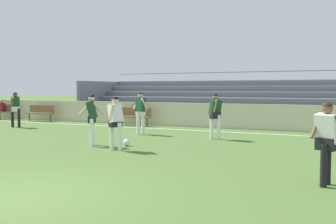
{
  "coord_description": "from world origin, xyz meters",
  "views": [
    {
      "loc": [
        5.21,
        -4.77,
        1.87
      ],
      "look_at": [
        -0.72,
        7.76,
        1.02
      ],
      "focal_mm": 41.14,
      "sensor_mm": 36.0,
      "label": 1
    }
  ],
  "objects_px": {
    "player_dark_dropping_back": "(215,112)",
    "soccer_ball": "(126,143)",
    "player_dark_pressing_high": "(15,106)",
    "bench_far_right": "(3,110)",
    "bench_centre_sideline": "(41,112)",
    "bench_near_wall_gap": "(134,115)",
    "player_white_challenging": "(115,118)",
    "player_dark_trailing_run": "(92,115)",
    "player_dark_overlapping": "(140,109)",
    "bleacher_stand": "(318,101)",
    "spectator_seated": "(1,108)",
    "player_white_on_ball": "(326,136)"
  },
  "relations": [
    {
      "from": "player_white_on_ball",
      "to": "bench_far_right",
      "type": "bearing_deg",
      "value": 154.64
    },
    {
      "from": "bench_near_wall_gap",
      "to": "player_dark_pressing_high",
      "type": "xyz_separation_m",
      "value": [
        -4.73,
        -3.15,
        0.46
      ]
    },
    {
      "from": "bench_near_wall_gap",
      "to": "player_white_challenging",
      "type": "height_order",
      "value": "player_white_challenging"
    },
    {
      "from": "bench_near_wall_gap",
      "to": "bench_far_right",
      "type": "bearing_deg",
      "value": 180.0
    },
    {
      "from": "bleacher_stand",
      "to": "soccer_ball",
      "type": "xyz_separation_m",
      "value": [
        -5.09,
        -10.17,
        -1.14
      ]
    },
    {
      "from": "spectator_seated",
      "to": "player_white_challenging",
      "type": "xyz_separation_m",
      "value": [
        12.56,
        -6.79,
        0.27
      ]
    },
    {
      "from": "player_white_challenging",
      "to": "player_white_on_ball",
      "type": "bearing_deg",
      "value": -17.43
    },
    {
      "from": "player_dark_trailing_run",
      "to": "player_dark_overlapping",
      "type": "relative_size",
      "value": 0.98
    },
    {
      "from": "bench_far_right",
      "to": "bleacher_stand",
      "type": "bearing_deg",
      "value": 13.24
    },
    {
      "from": "player_dark_dropping_back",
      "to": "soccer_ball",
      "type": "xyz_separation_m",
      "value": [
        -2.08,
        -2.83,
        -0.9
      ]
    },
    {
      "from": "player_dark_trailing_run",
      "to": "soccer_ball",
      "type": "xyz_separation_m",
      "value": [
        1.04,
        0.43,
        -0.89
      ]
    },
    {
      "from": "bench_centre_sideline",
      "to": "spectator_seated",
      "type": "relative_size",
      "value": 1.49
    },
    {
      "from": "player_dark_overlapping",
      "to": "soccer_ball",
      "type": "distance_m",
      "value": 3.32
    },
    {
      "from": "bench_far_right",
      "to": "player_white_on_ball",
      "type": "relative_size",
      "value": 1.11
    },
    {
      "from": "bleacher_stand",
      "to": "soccer_ball",
      "type": "bearing_deg",
      "value": -116.59
    },
    {
      "from": "bleacher_stand",
      "to": "player_white_on_ball",
      "type": "relative_size",
      "value": 16.54
    },
    {
      "from": "player_dark_trailing_run",
      "to": "player_white_on_ball",
      "type": "relative_size",
      "value": 1.04
    },
    {
      "from": "player_dark_overlapping",
      "to": "player_dark_pressing_high",
      "type": "distance_m",
      "value": 6.84
    },
    {
      "from": "soccer_ball",
      "to": "spectator_seated",
      "type": "bearing_deg",
      "value": 154.44
    },
    {
      "from": "bench_centre_sideline",
      "to": "soccer_ball",
      "type": "relative_size",
      "value": 8.18
    },
    {
      "from": "bench_near_wall_gap",
      "to": "soccer_ball",
      "type": "xyz_separation_m",
      "value": [
        3.26,
        -6.05,
        -0.44
      ]
    },
    {
      "from": "player_white_challenging",
      "to": "spectator_seated",
      "type": "bearing_deg",
      "value": 151.58
    },
    {
      "from": "bench_centre_sideline",
      "to": "player_dark_overlapping",
      "type": "distance_m",
      "value": 8.84
    },
    {
      "from": "player_dark_dropping_back",
      "to": "player_dark_overlapping",
      "type": "height_order",
      "value": "player_dark_overlapping"
    },
    {
      "from": "bench_near_wall_gap",
      "to": "player_white_challenging",
      "type": "bearing_deg",
      "value": -63.8
    },
    {
      "from": "bench_far_right",
      "to": "player_dark_trailing_run",
      "type": "relative_size",
      "value": 1.07
    },
    {
      "from": "player_white_challenging",
      "to": "bench_far_right",
      "type": "bearing_deg",
      "value": 151.17
    },
    {
      "from": "bench_centre_sideline",
      "to": "soccer_ball",
      "type": "height_order",
      "value": "bench_centre_sideline"
    },
    {
      "from": "player_dark_pressing_high",
      "to": "bench_far_right",
      "type": "bearing_deg",
      "value": 144.5
    },
    {
      "from": "player_dark_overlapping",
      "to": "soccer_ball",
      "type": "relative_size",
      "value": 7.79
    },
    {
      "from": "bench_far_right",
      "to": "player_white_on_ball",
      "type": "xyz_separation_m",
      "value": [
        18.55,
        -8.79,
        0.41
      ]
    },
    {
      "from": "bleacher_stand",
      "to": "bench_far_right",
      "type": "xyz_separation_m",
      "value": [
        -17.5,
        -4.12,
        -0.7
      ]
    },
    {
      "from": "bleacher_stand",
      "to": "spectator_seated",
      "type": "height_order",
      "value": "bleacher_stand"
    },
    {
      "from": "spectator_seated",
      "to": "player_dark_trailing_run",
      "type": "height_order",
      "value": "player_dark_trailing_run"
    },
    {
      "from": "player_white_on_ball",
      "to": "player_dark_pressing_high",
      "type": "height_order",
      "value": "player_dark_pressing_high"
    },
    {
      "from": "spectator_seated",
      "to": "player_white_challenging",
      "type": "bearing_deg",
      "value": -28.42
    },
    {
      "from": "player_dark_pressing_high",
      "to": "bench_near_wall_gap",
      "type": "bearing_deg",
      "value": 33.68
    },
    {
      "from": "player_white_challenging",
      "to": "player_dark_overlapping",
      "type": "relative_size",
      "value": 0.95
    },
    {
      "from": "bench_near_wall_gap",
      "to": "player_dark_dropping_back",
      "type": "bearing_deg",
      "value": -31.13
    },
    {
      "from": "bench_near_wall_gap",
      "to": "player_dark_trailing_run",
      "type": "relative_size",
      "value": 1.07
    },
    {
      "from": "player_dark_trailing_run",
      "to": "player_dark_overlapping",
      "type": "bearing_deg",
      "value": 91.94
    },
    {
      "from": "bleacher_stand",
      "to": "player_dark_overlapping",
      "type": "bearing_deg",
      "value": -130.97
    },
    {
      "from": "player_dark_trailing_run",
      "to": "player_dark_overlapping",
      "type": "distance_m",
      "value": 3.41
    },
    {
      "from": "player_dark_trailing_run",
      "to": "spectator_seated",
      "type": "bearing_deg",
      "value": 150.74
    },
    {
      "from": "player_dark_trailing_run",
      "to": "player_dark_overlapping",
      "type": "height_order",
      "value": "player_dark_overlapping"
    },
    {
      "from": "bench_centre_sideline",
      "to": "player_white_challenging",
      "type": "bearing_deg",
      "value": -35.83
    },
    {
      "from": "player_dark_trailing_run",
      "to": "player_white_on_ball",
      "type": "xyz_separation_m",
      "value": [
        7.18,
        -2.31,
        -0.05
      ]
    },
    {
      "from": "bench_centre_sideline",
      "to": "player_dark_dropping_back",
      "type": "distance_m",
      "value": 11.95
    },
    {
      "from": "bench_centre_sideline",
      "to": "bench_near_wall_gap",
      "type": "xyz_separation_m",
      "value": [
        6.17,
        0.0,
        0.0
      ]
    },
    {
      "from": "bench_centre_sideline",
      "to": "player_white_challenging",
      "type": "relative_size",
      "value": 1.1
    }
  ]
}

